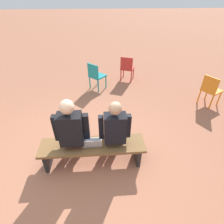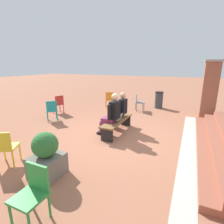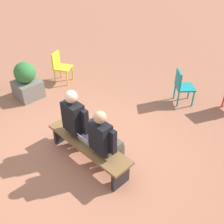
{
  "view_description": "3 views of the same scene",
  "coord_description": "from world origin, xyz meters",
  "px_view_note": "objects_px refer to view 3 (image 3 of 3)",
  "views": [
    {
      "loc": [
        -0.42,
        2.08,
        2.64
      ],
      "look_at": [
        -0.61,
        -0.4,
        0.87
      ],
      "focal_mm": 28.0,
      "sensor_mm": 36.0,
      "label": 1
    },
    {
      "loc": [
        4.86,
        2.08,
        2.22
      ],
      "look_at": [
        0.23,
        -0.03,
        0.83
      ],
      "focal_mm": 28.0,
      "sensor_mm": 36.0,
      "label": 2
    },
    {
      "loc": [
        -3.0,
        2.08,
        3.52
      ],
      "look_at": [
        -0.44,
        -0.46,
        0.99
      ],
      "focal_mm": 42.0,
      "sensor_mm": 36.0,
      "label": 3
    }
  ],
  "objects_px": {
    "person_student": "(105,140)",
    "plastic_chair_far_right": "(60,65)",
    "plastic_chair_by_pillar": "(182,85)",
    "laptop": "(87,140)",
    "bench": "(88,146)",
    "person_adult": "(79,120)",
    "planter": "(27,82)"
  },
  "relations": [
    {
      "from": "person_student",
      "to": "plastic_chair_far_right",
      "type": "height_order",
      "value": "person_student"
    },
    {
      "from": "plastic_chair_by_pillar",
      "to": "plastic_chair_far_right",
      "type": "bearing_deg",
      "value": 25.51
    },
    {
      "from": "laptop",
      "to": "plastic_chair_far_right",
      "type": "bearing_deg",
      "value": -27.27
    },
    {
      "from": "bench",
      "to": "plastic_chair_by_pillar",
      "type": "bearing_deg",
      "value": -91.14
    },
    {
      "from": "person_student",
      "to": "plastic_chair_far_right",
      "type": "distance_m",
      "value": 3.57
    },
    {
      "from": "bench",
      "to": "person_adult",
      "type": "xyz_separation_m",
      "value": [
        0.31,
        -0.07,
        0.38
      ]
    },
    {
      "from": "person_adult",
      "to": "plastic_chair_far_right",
      "type": "distance_m",
      "value": 2.95
    },
    {
      "from": "person_student",
      "to": "laptop",
      "type": "relative_size",
      "value": 4.09
    },
    {
      "from": "plastic_chair_far_right",
      "to": "plastic_chair_by_pillar",
      "type": "bearing_deg",
      "value": -154.49
    },
    {
      "from": "plastic_chair_by_pillar",
      "to": "bench",
      "type": "bearing_deg",
      "value": 88.86
    },
    {
      "from": "bench",
      "to": "laptop",
      "type": "distance_m",
      "value": 0.15
    },
    {
      "from": "plastic_chair_by_pillar",
      "to": "planter",
      "type": "bearing_deg",
      "value": 41.34
    },
    {
      "from": "person_adult",
      "to": "plastic_chair_far_right",
      "type": "bearing_deg",
      "value": -28.63
    },
    {
      "from": "person_student",
      "to": "plastic_chair_far_right",
      "type": "relative_size",
      "value": 1.56
    },
    {
      "from": "bench",
      "to": "laptop",
      "type": "height_order",
      "value": "laptop"
    },
    {
      "from": "laptop",
      "to": "planter",
      "type": "height_order",
      "value": "planter"
    },
    {
      "from": "bench",
      "to": "planter",
      "type": "distance_m",
      "value": 2.81
    },
    {
      "from": "laptop",
      "to": "planter",
      "type": "bearing_deg",
      "value": -8.24
    },
    {
      "from": "person_adult",
      "to": "laptop",
      "type": "xyz_separation_m",
      "value": [
        -0.31,
        0.08,
        -0.23
      ]
    },
    {
      "from": "bench",
      "to": "person_student",
      "type": "relative_size",
      "value": 1.38
    },
    {
      "from": "laptop",
      "to": "person_student",
      "type": "bearing_deg",
      "value": -168.56
    },
    {
      "from": "bench",
      "to": "planter",
      "type": "height_order",
      "value": "planter"
    },
    {
      "from": "planter",
      "to": "plastic_chair_far_right",
      "type": "bearing_deg",
      "value": -84.09
    },
    {
      "from": "person_adult",
      "to": "plastic_chair_by_pillar",
      "type": "bearing_deg",
      "value": -97.41
    },
    {
      "from": "bench",
      "to": "plastic_chair_by_pillar",
      "type": "relative_size",
      "value": 2.14
    },
    {
      "from": "laptop",
      "to": "plastic_chair_far_right",
      "type": "distance_m",
      "value": 3.25
    },
    {
      "from": "person_student",
      "to": "plastic_chair_far_right",
      "type": "xyz_separation_m",
      "value": [
        3.27,
        -1.41,
        -0.22
      ]
    },
    {
      "from": "bench",
      "to": "planter",
      "type": "xyz_separation_m",
      "value": [
        2.78,
        -0.39,
        0.08
      ]
    },
    {
      "from": "bench",
      "to": "person_student",
      "type": "bearing_deg",
      "value": -170.32
    },
    {
      "from": "planter",
      "to": "laptop",
      "type": "bearing_deg",
      "value": 171.76
    },
    {
      "from": "plastic_chair_far_right",
      "to": "planter",
      "type": "distance_m",
      "value": 1.09
    },
    {
      "from": "bench",
      "to": "person_adult",
      "type": "height_order",
      "value": "person_adult"
    }
  ]
}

